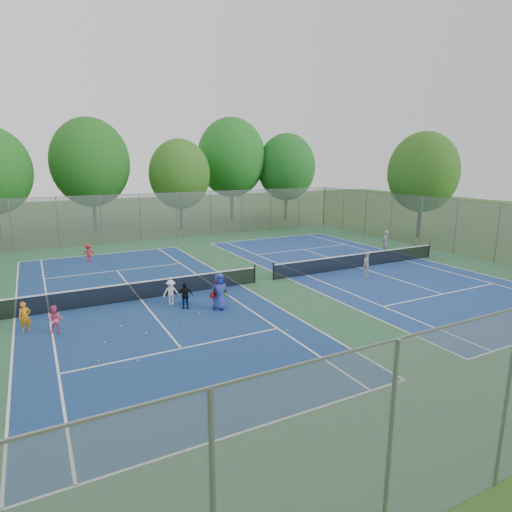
{
  "coord_description": "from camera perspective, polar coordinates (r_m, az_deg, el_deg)",
  "views": [
    {
      "loc": [
        -11.35,
        -20.55,
        6.77
      ],
      "look_at": [
        0.0,
        1.0,
        1.3
      ],
      "focal_mm": 30.0,
      "sensor_mm": 36.0,
      "label": 1
    }
  ],
  "objects": [
    {
      "name": "tennis_ball_8",
      "position": [
        21.26,
        -4.68,
        -5.86
      ],
      "size": [
        0.07,
        0.07,
        0.07
      ],
      "primitive_type": "sphere",
      "color": "#E0F238",
      "rests_on": "ground"
    },
    {
      "name": "ground",
      "position": [
        24.43,
        1.09,
        -3.43
      ],
      "size": [
        120.0,
        120.0,
        0.0
      ],
      "primitive_type": "plane",
      "color": "#2C5019",
      "rests_on": "ground"
    },
    {
      "name": "court_pad",
      "position": [
        24.43,
        1.1,
        -3.42
      ],
      "size": [
        32.0,
        32.0,
        0.01
      ],
      "primitive_type": "cube",
      "color": "#2C5C3B",
      "rests_on": "ground"
    },
    {
      "name": "student_a",
      "position": [
        19.65,
        -28.45,
        -7.17
      ],
      "size": [
        0.47,
        0.33,
        1.25
      ],
      "primitive_type": "imported",
      "rotation": [
        0.0,
        0.0,
        0.07
      ],
      "color": "orange",
      "rests_on": "ground"
    },
    {
      "name": "tennis_ball_3",
      "position": [
        15.65,
        -15.46,
        -13.33
      ],
      "size": [
        0.07,
        0.07,
        0.07
      ],
      "primitive_type": "sphere",
      "color": "#BBDE33",
      "rests_on": "ground"
    },
    {
      "name": "net_right",
      "position": [
        28.26,
        13.63,
        -0.61
      ],
      "size": [
        12.87,
        0.1,
        0.91
      ],
      "primitive_type": "cube",
      "color": "black",
      "rests_on": "ground"
    },
    {
      "name": "tennis_ball_9",
      "position": [
        19.44,
        -7.65,
        -7.73
      ],
      "size": [
        0.07,
        0.07,
        0.07
      ],
      "primitive_type": "sphere",
      "color": "#B9DD33",
      "rests_on": "ground"
    },
    {
      "name": "tennis_ball_6",
      "position": [
        17.62,
        4.2,
        -9.86
      ],
      "size": [
        0.07,
        0.07,
        0.07
      ],
      "primitive_type": "sphere",
      "color": "#A1C12C",
      "rests_on": "ground"
    },
    {
      "name": "teen_court_b",
      "position": [
        26.01,
        14.49,
        -1.17
      ],
      "size": [
        0.92,
        0.77,
        1.47
      ],
      "primitive_type": "imported",
      "rotation": [
        0.0,
        0.0,
        0.58
      ],
      "color": "beige",
      "rests_on": "ground"
    },
    {
      "name": "fence_north",
      "position": [
        38.56,
        -10.49,
        5.35
      ],
      "size": [
        32.0,
        0.1,
        4.0
      ],
      "primitive_type": "cube",
      "color": "gray",
      "rests_on": "ground"
    },
    {
      "name": "ball_crate",
      "position": [
        20.95,
        -9.45,
        -5.93
      ],
      "size": [
        0.46,
        0.46,
        0.31
      ],
      "primitive_type": "cube",
      "rotation": [
        0.0,
        0.0,
        -0.36
      ],
      "color": "blue",
      "rests_on": "ground"
    },
    {
      "name": "net_left",
      "position": [
        21.93,
        -15.19,
        -4.53
      ],
      "size": [
        12.87,
        0.1,
        0.91
      ],
      "primitive_type": "cube",
      "color": "black",
      "rests_on": "ground"
    },
    {
      "name": "tree_nc",
      "position": [
        43.66,
        -10.14,
        10.66
      ],
      "size": [
        6.0,
        6.0,
        8.85
      ],
      "color": "#443326",
      "rests_on": "ground"
    },
    {
      "name": "tennis_ball_1",
      "position": [
        20.54,
        -25.69,
        -7.8
      ],
      "size": [
        0.07,
        0.07,
        0.07
      ],
      "primitive_type": "sphere",
      "color": "#ACC32D",
      "rests_on": "ground"
    },
    {
      "name": "instructor",
      "position": [
        32.51,
        16.82,
        1.71
      ],
      "size": [
        0.78,
        0.75,
        1.8
      ],
      "primitive_type": "imported",
      "rotation": [
        0.0,
        0.0,
        3.86
      ],
      "color": "gray",
      "rests_on": "ground"
    },
    {
      "name": "student_d",
      "position": [
        20.18,
        -9.46,
        -5.23
      ],
      "size": [
        0.8,
        0.53,
        1.26
      ],
      "primitive_type": "imported",
      "rotation": [
        0.0,
        0.0,
        -0.33
      ],
      "color": "black",
      "rests_on": "ground"
    },
    {
      "name": "tree_nl",
      "position": [
        43.87,
        -21.22,
        11.53
      ],
      "size": [
        7.2,
        7.2,
        10.69
      ],
      "color": "#443326",
      "rests_on": "ground"
    },
    {
      "name": "tree_nr",
      "position": [
        48.97,
        -3.31,
        12.96
      ],
      "size": [
        7.6,
        7.6,
        11.42
      ],
      "color": "#443326",
      "rests_on": "ground"
    },
    {
      "name": "court_right",
      "position": [
        28.36,
        13.58,
        -1.48
      ],
      "size": [
        10.97,
        23.77,
        0.01
      ],
      "primitive_type": "cube",
      "color": "navy",
      "rests_on": "court_pad"
    },
    {
      "name": "student_c",
      "position": [
        20.86,
        -11.28,
        -4.76
      ],
      "size": [
        0.83,
        0.52,
        1.23
      ],
      "primitive_type": "imported",
      "rotation": [
        0.0,
        0.0,
        -0.08
      ],
      "color": "white",
      "rests_on": "ground"
    },
    {
      "name": "ball_hopper",
      "position": [
        21.81,
        -4.38,
        -4.74
      ],
      "size": [
        0.35,
        0.35,
        0.53
      ],
      "primitive_type": "cube",
      "rotation": [
        0.0,
        0.0,
        -0.36
      ],
      "color": "green",
      "rests_on": "ground"
    },
    {
      "name": "fence_east",
      "position": [
        34.54,
        25.1,
        3.53
      ],
      "size": [
        0.1,
        32.0,
        4.0
      ],
      "primitive_type": "cube",
      "rotation": [
        0.0,
        0.0,
        1.57
      ],
      "color": "gray",
      "rests_on": "ground"
    },
    {
      "name": "tennis_ball_2",
      "position": [
        18.82,
        -17.57,
        -8.94
      ],
      "size": [
        0.07,
        0.07,
        0.07
      ],
      "primitive_type": "sphere",
      "color": "#C8D832",
      "rests_on": "ground"
    },
    {
      "name": "student_f",
      "position": [
        19.92,
        -5.19,
        -5.16
      ],
      "size": [
        1.32,
        0.97,
        1.39
      ],
      "primitive_type": "imported",
      "rotation": [
        0.0,
        0.0,
        0.5
      ],
      "color": "maroon",
      "rests_on": "ground"
    },
    {
      "name": "tennis_ball_4",
      "position": [
        16.05,
        -20.28,
        -12.99
      ],
      "size": [
        0.07,
        0.07,
        0.07
      ],
      "primitive_type": "sphere",
      "color": "#A5C82E",
      "rests_on": "ground"
    },
    {
      "name": "tennis_ball_7",
      "position": [
        17.82,
        -14.42,
        -9.98
      ],
      "size": [
        0.07,
        0.07,
        0.07
      ],
      "primitive_type": "sphere",
      "color": "#C8E936",
      "rests_on": "ground"
    },
    {
      "name": "tree_side_e",
      "position": [
        40.33,
        21.4,
        10.35
      ],
      "size": [
        6.0,
        6.0,
        9.2
      ],
      "color": "#443326",
      "rests_on": "ground"
    },
    {
      "name": "student_e",
      "position": [
        19.78,
        -4.89,
        -4.76
      ],
      "size": [
        0.88,
        0.61,
        1.73
      ],
      "primitive_type": "imported",
      "rotation": [
        0.0,
        0.0,
        -0.07
      ],
      "color": "navy",
      "rests_on": "ground"
    },
    {
      "name": "court_left",
      "position": [
        22.06,
        -15.12,
        -5.62
      ],
      "size": [
        10.97,
        23.77,
        0.01
      ],
      "primitive_type": "cube",
      "color": "navy",
      "rests_on": "court_pad"
    },
    {
      "name": "tennis_ball_5",
      "position": [
        17.43,
        -19.55,
        -10.85
      ],
      "size": [
        0.07,
        0.07,
        0.07
      ],
      "primitive_type": "sphere",
      "color": "#BAD932",
      "rests_on": "ground"
    },
    {
      "name": "student_b",
      "position": [
        18.85,
        -25.17,
        -7.73
      ],
      "size": [
        0.66,
        0.56,
        1.19
      ],
      "primitive_type": "imported",
      "rotation": [
        0.0,
        0.0,
        -0.21
      ],
      "color": "#D6537D",
      "rests_on": "ground"
    },
    {
      "name": "child_far_baseline",
      "position": [
        31.18,
        -21.42,
        0.39
      ],
      "size": [
        0.82,
        0.51,
        1.23
      ],
      "primitive_type": "imported",
      "rotation": [
        0.0,
        0.0,
        3.21
      ],
      "color": "#B21925",
      "rests_on": "ground"
    },
    {
      "name": "tree_ne",
      "position": [
        50.05,
        4.08,
        11.71
      ],
      "size": [
        6.6,
        6.6,
        9.77
      ],
      "color": "#443326",
      "rests_on": "ground"
    },
    {
      "name": "tennis_ball_0",
      "position": [
        18.21,
        -9.6,
        -9.25
      ],
      "size": [
        0.07,
        0.07,
        0.07
      ],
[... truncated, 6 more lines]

